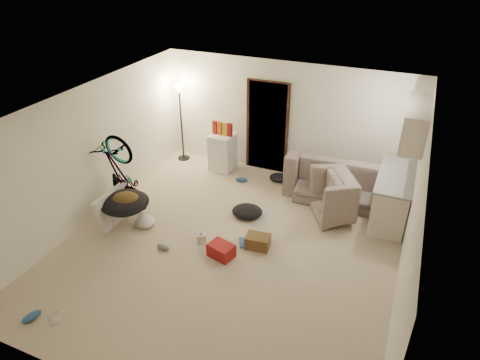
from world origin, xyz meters
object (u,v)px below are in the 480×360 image
at_px(sofa, 342,181).
at_px(bicycle, 124,191).
at_px(tv_box, 115,206).
at_px(armchair, 349,200).
at_px(saucer_chair, 125,206).
at_px(kitchen_counter, 392,198).
at_px(mini_fridge, 223,152).
at_px(drink_case_a, 258,242).
at_px(floor_lamp, 180,107).
at_px(drink_case_b, 221,250).
at_px(juicer, 201,238).

height_order(sofa, bicycle, bicycle).
bearing_deg(tv_box, sofa, 34.04).
height_order(sofa, armchair, sofa).
xyz_separation_m(bicycle, saucer_chair, (0.26, -0.33, -0.08)).
height_order(kitchen_counter, mini_fridge, kitchen_counter).
distance_m(tv_box, drink_case_a, 2.78).
relative_size(floor_lamp, drink_case_b, 4.46).
relative_size(bicycle, drink_case_a, 4.28).
bearing_deg(mini_fridge, floor_lamp, 177.71).
relative_size(kitchen_counter, drink_case_b, 3.69).
bearing_deg(bicycle, tv_box, -174.28).
bearing_deg(juicer, floor_lamp, 124.95).
xyz_separation_m(tv_box, drink_case_a, (2.76, 0.28, -0.19)).
distance_m(floor_lamp, armchair, 4.29).
bearing_deg(saucer_chair, tv_box, 176.65).
xyz_separation_m(drink_case_a, juicer, (-0.96, -0.26, -0.02)).
height_order(sofa, drink_case_a, sofa).
bearing_deg(tv_box, saucer_chair, -3.57).
height_order(floor_lamp, sofa, floor_lamp).
bearing_deg(drink_case_b, floor_lamp, 144.22).
bearing_deg(drink_case_b, bicycle, -177.20).
bearing_deg(sofa, drink_case_b, 60.16).
bearing_deg(juicer, tv_box, -179.42).
bearing_deg(sofa, mini_fridge, -3.97).
height_order(kitchen_counter, drink_case_b, kitchen_counter).
distance_m(mini_fridge, tv_box, 2.82).
bearing_deg(mini_fridge, kitchen_counter, -5.39).
relative_size(kitchen_counter, armchair, 1.49).
bearing_deg(saucer_chair, sofa, 36.42).
relative_size(armchair, drink_case_b, 2.48).
xyz_separation_m(armchair, juicer, (-2.19, -1.86, -0.23)).
bearing_deg(mini_fridge, drink_case_a, -50.15).
xyz_separation_m(sofa, bicycle, (-3.72, -2.22, 0.13)).
bearing_deg(drink_case_b, kitchen_counter, 57.84).
distance_m(kitchen_counter, saucer_chair, 4.94).
xyz_separation_m(saucer_chair, drink_case_a, (2.49, 0.30, -0.26)).
bearing_deg(tv_box, drink_case_a, 5.58).
bearing_deg(armchair, sofa, -7.83).
bearing_deg(drink_case_b, sofa, 77.09).
bearing_deg(saucer_chair, floor_lamp, 97.54).
relative_size(kitchen_counter, drink_case_a, 3.71).
xyz_separation_m(sofa, juicer, (-1.92, -2.52, -0.23)).
relative_size(armchair, tv_box, 1.09).
xyz_separation_m(saucer_chair, drink_case_b, (2.01, -0.17, -0.26)).
bearing_deg(tv_box, bicycle, 89.78).
bearing_deg(kitchen_counter, tv_box, -156.20).
bearing_deg(floor_lamp, kitchen_counter, -7.66).
relative_size(armchair, bicycle, 0.58).
distance_m(armchair, mini_fridge, 3.09).
bearing_deg(bicycle, floor_lamp, 8.08).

